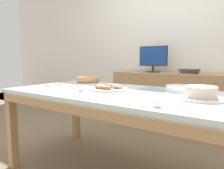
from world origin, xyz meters
name	(u,v)px	position (x,y,z in m)	size (l,w,h in m)	color
wall_back	(178,39)	(0.00, 1.68, 1.30)	(8.00, 0.10, 2.60)	white
dining_table	(117,101)	(0.00, 0.00, 0.65)	(1.88, 0.95, 0.73)	silver
sideboard	(170,102)	(0.00, 1.38, 0.40)	(1.63, 0.44, 0.81)	tan
computer_monitor	(153,59)	(-0.27, 1.38, 1.00)	(0.42, 0.20, 0.38)	#262628
book_stack	(189,71)	(0.24, 1.38, 0.84)	(0.25, 0.18, 0.06)	#3F3838
cake_chocolate_round	(201,94)	(0.64, 0.00, 0.77)	(0.31, 0.31, 0.09)	white
cake_golden_bundt	(88,80)	(-0.56, 0.29, 0.77)	(0.27, 0.27, 0.08)	white
pastry_platter	(108,88)	(-0.11, 0.02, 0.75)	(0.35, 0.35, 0.04)	white
plate_stack	(179,88)	(0.43, 0.25, 0.76)	(0.21, 0.21, 0.05)	white
tealight_centre	(81,90)	(-0.22, -0.19, 0.74)	(0.04, 0.04, 0.04)	silver
tealight_left_edge	(60,84)	(-0.69, 0.00, 0.74)	(0.04, 0.04, 0.04)	silver
tealight_right_edge	(48,85)	(-0.76, -0.09, 0.74)	(0.04, 0.04, 0.04)	silver
tealight_near_front	(157,106)	(0.49, -0.38, 0.74)	(0.04, 0.04, 0.04)	silver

